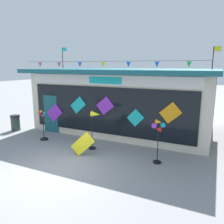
{
  "coord_description": "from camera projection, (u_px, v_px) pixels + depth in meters",
  "views": [
    {
      "loc": [
        4.74,
        -5.56,
        3.54
      ],
      "look_at": [
        0.41,
        3.49,
        1.44
      ],
      "focal_mm": 35.61,
      "sensor_mm": 36.0,
      "label": 1
    }
  ],
  "objects": [
    {
      "name": "ground_plane",
      "position": [
        58.0,
        170.0,
        7.64
      ],
      "size": [
        80.0,
        80.0,
        0.0
      ],
      "primitive_type": "plane",
      "color": "gray"
    },
    {
      "name": "kite_shop_building",
      "position": [
        126.0,
        99.0,
        12.55
      ],
      "size": [
        9.56,
        5.72,
        4.65
      ],
      "color": "beige",
      "rests_on": "ground_plane"
    },
    {
      "name": "wind_spinner_far_left",
      "position": [
        43.0,
        125.0,
        10.67
      ],
      "size": [
        0.38,
        0.38,
        1.47
      ],
      "color": "black",
      "rests_on": "ground_plane"
    },
    {
      "name": "wind_spinner_left",
      "position": [
        95.0,
        121.0,
        9.31
      ],
      "size": [
        0.56,
        0.3,
        1.68
      ],
      "color": "black",
      "rests_on": "ground_plane"
    },
    {
      "name": "wind_spinner_center_left",
      "position": [
        158.0,
        132.0,
        7.96
      ],
      "size": [
        0.45,
        0.29,
        1.67
      ],
      "color": "black",
      "rests_on": "ground_plane"
    },
    {
      "name": "trash_bin",
      "position": [
        15.0,
        123.0,
        12.31
      ],
      "size": [
        0.52,
        0.52,
        0.85
      ],
      "color": "#2D4238",
      "rests_on": "ground_plane"
    },
    {
      "name": "display_kite_on_ground",
      "position": [
        83.0,
        144.0,
        8.78
      ],
      "size": [
        1.0,
        0.22,
        1.0
      ],
      "primitive_type": "cube",
      "rotation": [
        -0.21,
        0.79,
        0.0
      ],
      "color": "yellow",
      "rests_on": "ground_plane"
    }
  ]
}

